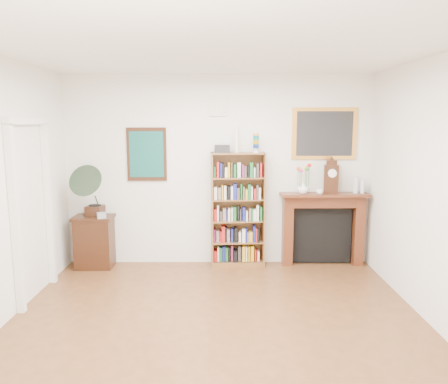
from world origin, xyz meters
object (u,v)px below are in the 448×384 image
(bookshelf, at_px, (238,204))
(cd_stack, at_px, (101,215))
(fireplace, at_px, (323,223))
(teacup, at_px, (320,192))
(bottle_right, at_px, (363,187))
(gramophone, at_px, (91,188))
(flower_vase, at_px, (303,188))
(side_cabinet, at_px, (95,242))
(mantel_clock, at_px, (331,178))
(bottle_left, at_px, (356,185))

(bookshelf, height_order, cd_stack, bookshelf)
(fireplace, relative_size, cd_stack, 10.77)
(teacup, distance_m, bottle_right, 0.64)
(gramophone, height_order, flower_vase, gramophone)
(side_cabinet, height_order, cd_stack, cd_stack)
(side_cabinet, xyz_separation_m, gramophone, (0.01, -0.07, 0.81))
(fireplace, height_order, mantel_clock, mantel_clock)
(side_cabinet, xyz_separation_m, cd_stack, (0.16, -0.14, 0.42))
(fireplace, distance_m, bottle_left, 0.73)
(side_cabinet, relative_size, flower_vase, 4.58)
(bottle_right, bearing_deg, side_cabinet, -178.93)
(fireplace, distance_m, teacup, 0.51)
(teacup, distance_m, bottle_left, 0.56)
(side_cabinet, relative_size, mantel_clock, 1.59)
(side_cabinet, distance_m, flower_vase, 3.15)
(bookshelf, relative_size, flower_vase, 11.58)
(bookshelf, relative_size, gramophone, 2.55)
(side_cabinet, xyz_separation_m, bottle_right, (3.92, 0.07, 0.80))
(gramophone, bearing_deg, mantel_clock, 8.17)
(fireplace, height_order, teacup, teacup)
(bookshelf, bearing_deg, side_cabinet, 178.01)
(bookshelf, height_order, mantel_clock, bookshelf)
(side_cabinet, distance_m, bottle_right, 4.00)
(side_cabinet, bearing_deg, bottle_right, 0.65)
(side_cabinet, bearing_deg, gramophone, -80.93)
(mantel_clock, relative_size, bottle_right, 2.41)
(cd_stack, distance_m, flower_vase, 2.92)
(side_cabinet, height_order, bottle_left, bottle_left)
(fireplace, relative_size, bottle_left, 5.38)
(cd_stack, relative_size, teacup, 1.33)
(bookshelf, relative_size, fireplace, 1.50)
(bookshelf, bearing_deg, cd_stack, -177.84)
(cd_stack, height_order, mantel_clock, mantel_clock)
(flower_vase, distance_m, teacup, 0.24)
(bookshelf, height_order, teacup, bookshelf)
(flower_vase, bearing_deg, bottle_right, 1.35)
(gramophone, height_order, bottle_right, gramophone)
(bookshelf, xyz_separation_m, flower_vase, (0.95, -0.01, 0.23))
(bookshelf, bearing_deg, fireplace, -0.96)
(mantel_clock, xyz_separation_m, flower_vase, (-0.41, -0.01, -0.15))
(cd_stack, xyz_separation_m, flower_vase, (2.89, 0.19, 0.36))
(fireplace, bearing_deg, teacup, -126.34)
(flower_vase, xyz_separation_m, bottle_right, (0.87, 0.02, 0.02))
(side_cabinet, bearing_deg, fireplace, 1.77)
(fireplace, xyz_separation_m, bottle_left, (0.45, -0.04, 0.57))
(gramophone, xyz_separation_m, teacup, (3.27, 0.07, -0.07))
(bookshelf, xyz_separation_m, teacup, (1.18, -0.06, 0.18))
(bookshelf, xyz_separation_m, gramophone, (-2.09, -0.13, 0.26))
(gramophone, xyz_separation_m, flower_vase, (3.04, 0.12, -0.03))
(flower_vase, height_order, teacup, flower_vase)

